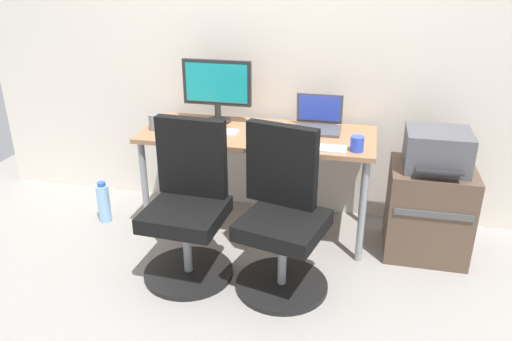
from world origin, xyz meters
TOP-DOWN VIEW (x-y plane):
  - ground_plane at (0.00, 0.00)m, footprint 5.28×5.28m
  - back_wall at (0.00, 0.39)m, footprint 4.40×0.04m
  - desk at (0.00, 0.00)m, footprint 1.53×0.62m
  - office_chair_left at (-0.29, -0.58)m, footprint 0.54×0.54m
  - office_chair_right at (0.27, -0.58)m, footprint 0.54×0.54m
  - side_cabinet at (1.13, -0.04)m, footprint 0.51×0.47m
  - printer at (1.13, -0.04)m, footprint 0.38×0.40m
  - water_bottle_on_floor at (-1.11, -0.14)m, footprint 0.09×0.09m
  - desktop_monitor at (-0.32, 0.17)m, footprint 0.48×0.18m
  - open_laptop at (0.38, 0.16)m, footprint 0.31×0.26m
  - keyboard_by_monitor at (-0.29, -0.07)m, footprint 0.34×0.12m
  - keyboard_by_laptop at (0.42, -0.23)m, footprint 0.34×0.12m
  - mouse_by_monitor at (0.16, 0.13)m, footprint 0.06×0.10m
  - mouse_by_laptop at (0.11, -0.23)m, footprint 0.06×0.10m
  - coffee_mug at (0.65, -0.21)m, footprint 0.08×0.08m
  - pen_cup at (-0.69, -0.09)m, footprint 0.07×0.07m

SIDE VIEW (x-z plane):
  - ground_plane at x=0.00m, z-range 0.00..0.00m
  - water_bottle_on_floor at x=-1.11m, z-range -0.01..0.30m
  - side_cabinet at x=1.13m, z-range 0.00..0.59m
  - office_chair_left at x=-0.29m, z-range -0.05..0.89m
  - office_chair_right at x=0.27m, z-range -0.05..0.89m
  - desk at x=0.00m, z-range 0.29..1.01m
  - printer at x=1.13m, z-range 0.59..0.83m
  - keyboard_by_monitor at x=-0.29m, z-range 0.72..0.74m
  - keyboard_by_laptop at x=0.42m, z-range 0.72..0.74m
  - mouse_by_monitor at x=0.16m, z-range 0.72..0.75m
  - mouse_by_laptop at x=0.11m, z-range 0.72..0.75m
  - coffee_mug at x=0.65m, z-range 0.72..0.81m
  - pen_cup at x=-0.69m, z-range 0.72..0.83m
  - open_laptop at x=0.38m, z-range 0.66..0.89m
  - desktop_monitor at x=-0.32m, z-range 0.76..1.19m
  - back_wall at x=0.00m, z-range 0.00..2.60m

